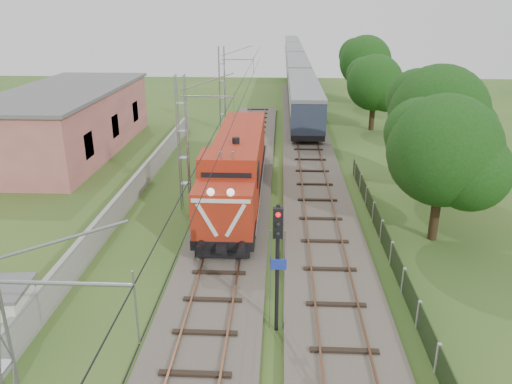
# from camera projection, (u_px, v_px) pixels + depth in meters

# --- Properties ---
(ground) EXTENTS (140.00, 140.00, 0.00)m
(ground) POSITION_uv_depth(u_px,v_px,m) (208.00, 330.00, 19.02)
(ground) COLOR #315821
(ground) RESTS_ON ground
(track_main) EXTENTS (4.20, 70.00, 0.45)m
(track_main) POSITION_uv_depth(u_px,v_px,m) (227.00, 243.00, 25.50)
(track_main) COLOR #6B6054
(track_main) RESTS_ON ground
(track_side) EXTENTS (4.20, 80.00, 0.45)m
(track_side) POSITION_uv_depth(u_px,v_px,m) (311.00, 167.00, 37.41)
(track_side) COLOR #6B6054
(track_side) RESTS_ON ground
(catenary) EXTENTS (3.31, 70.00, 8.00)m
(catenary) POSITION_uv_depth(u_px,v_px,m) (184.00, 144.00, 28.94)
(catenary) COLOR gray
(catenary) RESTS_ON ground
(boundary_wall) EXTENTS (0.25, 40.00, 1.50)m
(boundary_wall) POSITION_uv_depth(u_px,v_px,m) (129.00, 195.00, 30.27)
(boundary_wall) COLOR #9E9E99
(boundary_wall) RESTS_ON ground
(station_building) EXTENTS (8.40, 20.40, 5.22)m
(station_building) POSITION_uv_depth(u_px,v_px,m) (67.00, 120.00, 41.22)
(station_building) COLOR #D37472
(station_building) RESTS_ON ground
(fence) EXTENTS (0.12, 32.00, 1.20)m
(fence) POSITION_uv_depth(u_px,v_px,m) (404.00, 281.00, 21.24)
(fence) COLOR black
(fence) RESTS_ON ground
(locomotive) EXTENTS (3.01, 17.19, 4.37)m
(locomotive) POSITION_uv_depth(u_px,v_px,m) (237.00, 167.00, 30.74)
(locomotive) COLOR black
(locomotive) RESTS_ON ground
(coach_rake) EXTENTS (3.05, 91.07, 3.53)m
(coach_rake) POSITION_uv_depth(u_px,v_px,m) (296.00, 62.00, 84.42)
(coach_rake) COLOR black
(coach_rake) RESTS_ON ground
(signal_post) EXTENTS (0.57, 0.44, 5.14)m
(signal_post) POSITION_uv_depth(u_px,v_px,m) (278.00, 248.00, 17.70)
(signal_post) COLOR black
(signal_post) RESTS_ON ground
(relay_hut) EXTENTS (2.27, 2.27, 2.14)m
(relay_hut) POSITION_uv_depth(u_px,v_px,m) (2.00, 312.00, 18.22)
(relay_hut) COLOR silver
(relay_hut) RESTS_ON ground
(tree_a) EXTENTS (5.90, 5.62, 7.65)m
(tree_a) POSITION_uv_depth(u_px,v_px,m) (445.00, 152.00, 24.70)
(tree_a) COLOR #392717
(tree_a) RESTS_ON ground
(tree_b) EXTENTS (6.42, 6.12, 8.32)m
(tree_b) POSITION_uv_depth(u_px,v_px,m) (440.00, 116.00, 30.76)
(tree_b) COLOR #392717
(tree_b) RESTS_ON ground
(tree_c) EXTENTS (5.61, 5.34, 7.27)m
(tree_c) POSITION_uv_depth(u_px,v_px,m) (375.00, 83.00, 47.66)
(tree_c) COLOR #392717
(tree_c) RESTS_ON ground
(tree_d) EXTENTS (6.41, 6.11, 8.31)m
(tree_d) POSITION_uv_depth(u_px,v_px,m) (366.00, 62.00, 59.23)
(tree_d) COLOR #392717
(tree_d) RESTS_ON ground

